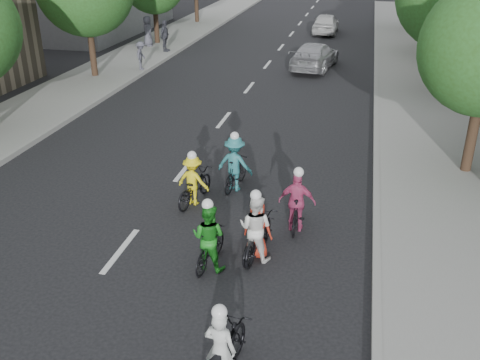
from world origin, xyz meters
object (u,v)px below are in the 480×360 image
(cyclist_5, at_px, (256,233))
(cyclist_6, at_px, (258,234))
(follow_car_lead, at_px, (315,56))
(spectator_0, at_px, (141,56))
(spectator_1, at_px, (165,36))
(cyclist_4, at_px, (297,207))
(spectator_2, at_px, (148,31))
(cyclist_3, at_px, (194,184))
(follow_car_trail, at_px, (326,23))
(cyclist_2, at_px, (209,241))
(cyclist_1, at_px, (222,355))
(cyclist_0, at_px, (235,167))

(cyclist_5, relative_size, cyclist_6, 0.93)
(cyclist_5, distance_m, follow_car_lead, 19.20)
(spectator_0, xyz_separation_m, spectator_1, (-0.38, 4.72, 0.19))
(cyclist_4, height_order, spectator_2, spectator_2)
(cyclist_3, bearing_deg, cyclist_4, 176.28)
(follow_car_trail, bearing_deg, spectator_1, 46.81)
(cyclist_2, xyz_separation_m, cyclist_3, (-1.29, 2.95, -0.08))
(cyclist_5, xyz_separation_m, spectator_0, (-9.54, 16.23, 0.26))
(cyclist_3, xyz_separation_m, follow_car_lead, (1.69, 16.87, 0.11))
(cyclist_4, bearing_deg, cyclist_2, 51.03)
(cyclist_5, bearing_deg, cyclist_1, 103.51)
(cyclist_1, height_order, spectator_1, spectator_1)
(cyclist_0, bearing_deg, spectator_1, -54.24)
(cyclist_2, distance_m, cyclist_6, 1.23)
(follow_car_trail, relative_size, spectator_1, 2.29)
(spectator_0, height_order, spectator_1, spectator_1)
(cyclist_1, xyz_separation_m, spectator_1, (-10.13, 24.87, 0.52))
(cyclist_4, bearing_deg, follow_car_lead, -85.74)
(cyclist_5, bearing_deg, spectator_2, -52.05)
(cyclist_4, height_order, spectator_1, spectator_1)
(cyclist_1, relative_size, follow_car_lead, 0.43)
(cyclist_6, height_order, spectator_1, spectator_1)
(cyclist_0, xyz_separation_m, cyclist_3, (-0.93, -1.12, -0.12))
(follow_car_lead, bearing_deg, cyclist_4, 102.44)
(cyclist_5, xyz_separation_m, cyclist_6, (0.03, 0.11, -0.07))
(cyclist_5, height_order, cyclist_6, cyclist_5)
(cyclist_2, bearing_deg, cyclist_3, -58.58)
(cyclist_2, relative_size, cyclist_4, 1.00)
(follow_car_lead, bearing_deg, cyclist_6, 99.89)
(cyclist_3, distance_m, follow_car_trail, 27.95)
(cyclist_3, xyz_separation_m, spectator_0, (-7.30, 13.91, 0.31))
(cyclist_3, bearing_deg, cyclist_1, 122.76)
(cyclist_6, bearing_deg, spectator_0, -52.66)
(cyclist_1, relative_size, cyclist_4, 1.16)
(spectator_0, bearing_deg, cyclist_0, -154.17)
(follow_car_trail, bearing_deg, cyclist_3, 88.29)
(cyclist_2, bearing_deg, spectator_1, -59.69)
(cyclist_3, relative_size, follow_car_trail, 0.45)
(cyclist_4, bearing_deg, spectator_1, -61.19)
(cyclist_0, bearing_deg, cyclist_1, 111.23)
(cyclist_4, distance_m, follow_car_lead, 17.73)
(cyclist_4, bearing_deg, follow_car_trail, -86.79)
(spectator_1, bearing_deg, follow_car_lead, -97.73)
(cyclist_3, height_order, spectator_0, spectator_0)
(cyclist_0, height_order, cyclist_6, cyclist_0)
(spectator_1, bearing_deg, spectator_2, 53.13)
(cyclist_0, relative_size, cyclist_3, 0.95)
(cyclist_6, relative_size, spectator_0, 1.29)
(cyclist_0, height_order, cyclist_3, cyclist_0)
(spectator_1, height_order, spectator_2, spectator_2)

